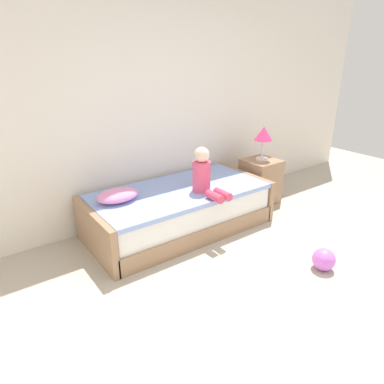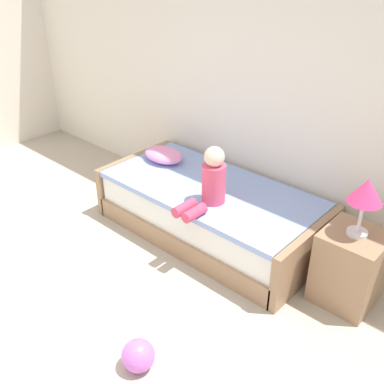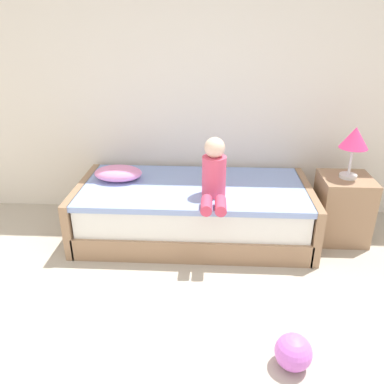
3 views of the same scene
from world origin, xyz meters
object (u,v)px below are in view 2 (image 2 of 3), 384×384
Objects in this scene: child_figure at (210,182)px; pillow at (164,155)px; bed at (210,211)px; nightstand at (349,267)px; table_lamp at (366,194)px; toy_ball at (138,356)px.

pillow is at bearing 159.57° from child_figure.
bed is at bearing -8.11° from pillow.
child_figure reaches higher than pillow.
nightstand is 2.07m from pillow.
bed is 1.35m from nightstand.
table_lamp is 2.07× the size of toy_ball.
nightstand is at bearing 0.00° from table_lamp.
bed is at bearing 128.24° from child_figure.
bed is 0.54m from child_figure.
bed is 0.78m from pillow.
nightstand is 1.33× the size of table_lamp.
table_lamp is (1.35, 0.02, 0.69)m from bed.
toy_ball is at bearing -114.70° from table_lamp.
child_figure is (-1.17, -0.25, -0.23)m from table_lamp.
bed is 1.63m from toy_ball.
nightstand is (1.35, 0.02, 0.05)m from bed.
child_figure is at bearing 110.64° from toy_ball.
toy_ball is at bearing -49.52° from pillow.
bed is at bearing -179.12° from nightstand.
toy_ball is (-0.69, -1.51, -0.19)m from nightstand.
child_figure reaches higher than toy_ball.
table_lamp reaches higher than toy_ball.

